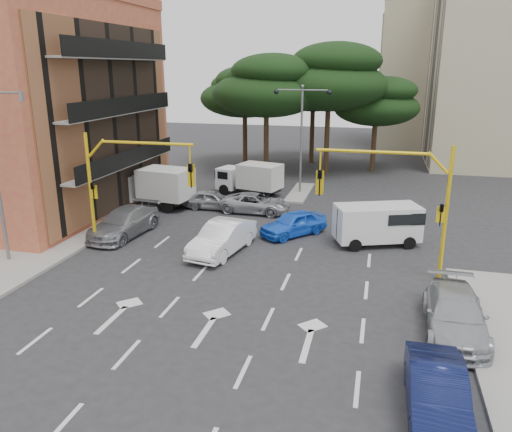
{
  "coord_description": "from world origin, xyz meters",
  "views": [
    {
      "loc": [
        5.69,
        -19.99,
        9.12
      ],
      "look_at": [
        -0.45,
        4.34,
        1.6
      ],
      "focal_mm": 35.0,
      "sensor_mm": 36.0,
      "label": 1
    }
  ],
  "objects": [
    {
      "name": "ground",
      "position": [
        0.0,
        0.0,
        0.0
      ],
      "size": [
        120.0,
        120.0,
        0.0
      ],
      "primitive_type": "plane",
      "color": "#28282B",
      "rests_on": "ground"
    },
    {
      "name": "median_strip",
      "position": [
        0.0,
        16.0,
        0.07
      ],
      "size": [
        1.4,
        6.0,
        0.15
      ],
      "primitive_type": "cube",
      "color": "gray",
      "rests_on": "ground"
    },
    {
      "name": "apartment_orange",
      "position": [
        -17.95,
        8.0,
        6.85
      ],
      "size": [
        15.19,
        16.15,
        13.7
      ],
      "color": "#B34638",
      "rests_on": "ground"
    },
    {
      "name": "apartment_beige_far",
      "position": [
        12.95,
        44.0,
        8.35
      ],
      "size": [
        16.2,
        12.15,
        16.7
      ],
      "color": "#BCB48D",
      "rests_on": "ground"
    },
    {
      "name": "pine_left_near",
      "position": [
        -3.94,
        21.96,
        7.6
      ],
      "size": [
        9.15,
        9.15,
        10.23
      ],
      "color": "#382616",
      "rests_on": "ground"
    },
    {
      "name": "pine_center",
      "position": [
        1.06,
        23.96,
        8.3
      ],
      "size": [
        9.98,
        9.98,
        11.16
      ],
      "color": "#382616",
      "rests_on": "ground"
    },
    {
      "name": "pine_left_far",
      "position": [
        -6.94,
        25.96,
        6.91
      ],
      "size": [
        8.32,
        8.32,
        9.3
      ],
      "color": "#382616",
      "rests_on": "ground"
    },
    {
      "name": "pine_right",
      "position": [
        5.06,
        25.96,
        6.22
      ],
      "size": [
        7.49,
        7.49,
        8.37
      ],
      "color": "#382616",
      "rests_on": "ground"
    },
    {
      "name": "pine_back",
      "position": [
        -0.94,
        28.96,
        7.6
      ],
      "size": [
        9.15,
        9.15,
        10.23
      ],
      "color": "#382616",
      "rests_on": "ground"
    },
    {
      "name": "signal_mast_right",
      "position": [
        6.8,
        1.99,
        3.88
      ],
      "size": [
        5.79,
        0.37,
        6.0
      ],
      "color": "yellow",
      "rests_on": "ground"
    },
    {
      "name": "signal_mast_left",
      "position": [
        -6.8,
        1.99,
        3.88
      ],
      "size": [
        5.79,
        0.37,
        6.0
      ],
      "color": "yellow",
      "rests_on": "ground"
    },
    {
      "name": "street_lamp_center",
      "position": [
        0.0,
        16.0,
        5.43
      ],
      "size": [
        4.16,
        0.36,
        7.77
      ],
      "color": "slate",
      "rests_on": "median_strip"
    },
    {
      "name": "car_white_hatch",
      "position": [
        -1.82,
        2.77,
        0.8
      ],
      "size": [
        2.52,
        5.07,
        1.6
      ],
      "primitive_type": "imported",
      "rotation": [
        0.0,
        0.0,
        -0.18
      ],
      "color": "white",
      "rests_on": "ground"
    },
    {
      "name": "car_blue_compact",
      "position": [
        1.2,
        6.42,
        0.69
      ],
      "size": [
        3.84,
        4.12,
        1.37
      ],
      "primitive_type": "imported",
      "rotation": [
        0.0,
        0.0,
        -0.71
      ],
      "color": "blue",
      "rests_on": "ground"
    },
    {
      "name": "car_silver_wagon",
      "position": [
        -8.0,
        4.03,
        0.76
      ],
      "size": [
        2.59,
        5.4,
        1.52
      ],
      "primitive_type": "imported",
      "rotation": [
        0.0,
        0.0,
        -0.09
      ],
      "color": "gray",
      "rests_on": "ground"
    },
    {
      "name": "car_silver_cross_a",
      "position": [
        -2.0,
        10.29,
        0.63
      ],
      "size": [
        4.57,
        2.22,
        1.25
      ],
      "primitive_type": "imported",
      "rotation": [
        0.0,
        0.0,
        1.54
      ],
      "color": "#A8A9B0",
      "rests_on": "ground"
    },
    {
      "name": "car_silver_cross_b",
      "position": [
        -5.0,
        10.41,
        0.62
      ],
      "size": [
        3.72,
        1.61,
        1.25
      ],
      "primitive_type": "imported",
      "rotation": [
        0.0,
        0.0,
        1.61
      ],
      "color": "gray",
      "rests_on": "ground"
    },
    {
      "name": "car_navy_parked",
      "position": [
        7.6,
        -7.69,
        0.7
      ],
      "size": [
        1.55,
        4.3,
        1.41
      ],
      "primitive_type": "imported",
      "rotation": [
        0.0,
        0.0,
        0.01
      ],
      "color": "#0C123C",
      "rests_on": "ground"
    },
    {
      "name": "car_silver_parked",
      "position": [
        8.64,
        -2.85,
        0.72
      ],
      "size": [
        2.12,
        5.02,
        1.45
      ],
      "primitive_type": "imported",
      "rotation": [
        0.0,
        0.0,
        -0.02
      ],
      "color": "#A5A8AC",
      "rests_on": "ground"
    },
    {
      "name": "van_white",
      "position": [
        5.75,
        6.0,
        1.09
      ],
      "size": [
        4.79,
        3.43,
        2.18
      ],
      "primitive_type": null,
      "rotation": [
        0.0,
        0.0,
        -1.2
      ],
      "color": "white",
      "rests_on": "ground"
    },
    {
      "name": "box_truck_a",
      "position": [
        -9.0,
        10.0,
        1.35
      ],
      "size": [
        5.74,
        3.04,
        2.69
      ],
      "primitive_type": null,
      "rotation": [
        0.0,
        0.0,
        1.43
      ],
      "color": "silver",
      "rests_on": "ground"
    },
    {
      "name": "box_truck_b",
      "position": [
        -3.56,
        14.72,
        1.2
      ],
      "size": [
        5.23,
        3.24,
        2.39
      ],
      "primitive_type": null,
      "rotation": [
        0.0,
        0.0,
        1.31
      ],
      "color": "white",
      "rests_on": "ground"
    }
  ]
}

